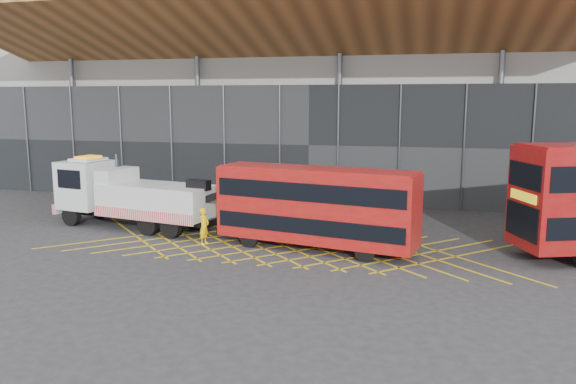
# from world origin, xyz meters

# --- Properties ---
(ground_plane) EXTENTS (120.00, 120.00, 0.00)m
(ground_plane) POSITION_xyz_m (0.00, 0.00, 0.00)
(ground_plane) COLOR #2C2C2E
(road_markings) EXTENTS (23.16, 7.16, 0.01)m
(road_markings) POSITION_xyz_m (3.20, 0.00, 0.01)
(road_markings) COLOR gold
(road_markings) RESTS_ON ground_plane
(construction_building) EXTENTS (55.00, 23.97, 18.00)m
(construction_building) POSITION_xyz_m (1.92, 18.40, 8.98)
(construction_building) COLOR #999994
(construction_building) RESTS_ON ground_plane
(recovery_truck) EXTENTS (11.32, 4.49, 3.93)m
(recovery_truck) POSITION_xyz_m (-6.11, 1.80, 1.81)
(recovery_truck) COLOR black
(recovery_truck) RESTS_ON ground_plane
(bus_towed) EXTENTS (9.80, 4.09, 3.89)m
(bus_towed) POSITION_xyz_m (4.77, -0.33, 2.16)
(bus_towed) COLOR #9E0F0C
(bus_towed) RESTS_ON ground_plane
(worker) EXTENTS (0.50, 0.70, 1.80)m
(worker) POSITION_xyz_m (-0.69, -0.67, 0.90)
(worker) COLOR yellow
(worker) RESTS_ON ground_plane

